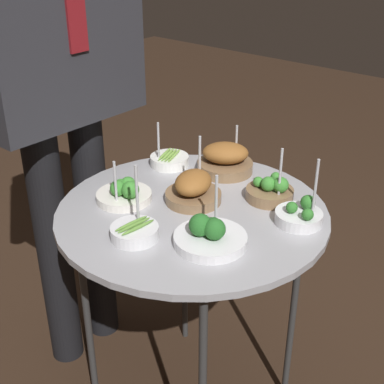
{
  "coord_description": "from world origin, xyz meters",
  "views": [
    {
      "loc": [
        -0.91,
        -0.77,
        1.38
      ],
      "look_at": [
        0.0,
        0.0,
        0.75
      ],
      "focal_mm": 50.0,
      "sensor_mm": 36.0,
      "label": 1
    }
  ],
  "objects_px": {
    "waiter_figure": "(50,33)",
    "bowl_asparagus_far_rim": "(135,231)",
    "bowl_broccoli_back_right": "(300,215)",
    "bowl_broccoli_front_center": "(210,235)",
    "bowl_asparagus_back_left": "(169,160)",
    "bowl_broccoli_front_left": "(271,191)",
    "bowl_broccoli_mid_right": "(124,193)",
    "bowl_roast_mid_left": "(225,160)",
    "serving_cart": "(192,225)",
    "bowl_roast_near_rim": "(193,189)"
  },
  "relations": [
    {
      "from": "bowl_broccoli_front_left",
      "to": "waiter_figure",
      "type": "bearing_deg",
      "value": 109.47
    },
    {
      "from": "bowl_asparagus_back_left",
      "to": "bowl_roast_mid_left",
      "type": "height_order",
      "value": "bowl_asparagus_back_left"
    },
    {
      "from": "bowl_broccoli_back_right",
      "to": "bowl_broccoli_front_left",
      "type": "relative_size",
      "value": 1.09
    },
    {
      "from": "serving_cart",
      "to": "bowl_asparagus_back_left",
      "type": "height_order",
      "value": "bowl_asparagus_back_left"
    },
    {
      "from": "bowl_broccoli_front_center",
      "to": "bowl_asparagus_back_left",
      "type": "xyz_separation_m",
      "value": [
        0.26,
        0.36,
        -0.01
      ]
    },
    {
      "from": "bowl_broccoli_front_left",
      "to": "bowl_broccoli_mid_right",
      "type": "bearing_deg",
      "value": 131.45
    },
    {
      "from": "serving_cart",
      "to": "bowl_broccoli_front_left",
      "type": "distance_m",
      "value": 0.23
    },
    {
      "from": "bowl_broccoli_front_left",
      "to": "bowl_broccoli_back_right",
      "type": "bearing_deg",
      "value": -115.06
    },
    {
      "from": "bowl_roast_near_rim",
      "to": "bowl_broccoli_front_center",
      "type": "bearing_deg",
      "value": -129.68
    },
    {
      "from": "bowl_roast_near_rim",
      "to": "waiter_figure",
      "type": "height_order",
      "value": "waiter_figure"
    },
    {
      "from": "bowl_asparagus_far_rim",
      "to": "waiter_figure",
      "type": "xyz_separation_m",
      "value": [
        0.16,
        0.46,
        0.37
      ]
    },
    {
      "from": "bowl_broccoli_back_right",
      "to": "bowl_roast_mid_left",
      "type": "height_order",
      "value": "bowl_broccoli_back_right"
    },
    {
      "from": "bowl_asparagus_back_left",
      "to": "bowl_broccoli_front_left",
      "type": "relative_size",
      "value": 0.88
    },
    {
      "from": "bowl_roast_mid_left",
      "to": "bowl_asparagus_back_left",
      "type": "bearing_deg",
      "value": 114.97
    },
    {
      "from": "bowl_roast_near_rim",
      "to": "bowl_roast_mid_left",
      "type": "distance_m",
      "value": 0.21
    },
    {
      "from": "bowl_broccoli_back_right",
      "to": "waiter_figure",
      "type": "height_order",
      "value": "waiter_figure"
    },
    {
      "from": "bowl_broccoli_back_right",
      "to": "bowl_roast_mid_left",
      "type": "distance_m",
      "value": 0.34
    },
    {
      "from": "waiter_figure",
      "to": "bowl_asparagus_far_rim",
      "type": "bearing_deg",
      "value": -108.81
    },
    {
      "from": "bowl_asparagus_back_left",
      "to": "bowl_roast_mid_left",
      "type": "distance_m",
      "value": 0.17
    },
    {
      "from": "bowl_broccoli_front_center",
      "to": "bowl_roast_near_rim",
      "type": "bearing_deg",
      "value": 50.32
    },
    {
      "from": "bowl_broccoli_back_right",
      "to": "waiter_figure",
      "type": "bearing_deg",
      "value": 102.13
    },
    {
      "from": "bowl_broccoli_back_right",
      "to": "bowl_asparagus_back_left",
      "type": "height_order",
      "value": "bowl_broccoli_back_right"
    },
    {
      "from": "bowl_broccoli_back_right",
      "to": "bowl_broccoli_front_left",
      "type": "bearing_deg",
      "value": 64.94
    },
    {
      "from": "serving_cart",
      "to": "waiter_figure",
      "type": "xyz_separation_m",
      "value": [
        -0.03,
        0.47,
        0.44
      ]
    },
    {
      "from": "serving_cart",
      "to": "bowl_broccoli_front_left",
      "type": "relative_size",
      "value": 4.42
    },
    {
      "from": "serving_cart",
      "to": "bowl_asparagus_far_rim",
      "type": "xyz_separation_m",
      "value": [
        -0.19,
        0.01,
        0.07
      ]
    },
    {
      "from": "bowl_roast_mid_left",
      "to": "bowl_roast_near_rim",
      "type": "bearing_deg",
      "value": -167.0
    },
    {
      "from": "serving_cart",
      "to": "bowl_broccoli_mid_right",
      "type": "xyz_separation_m",
      "value": [
        -0.08,
        0.17,
        0.07
      ]
    },
    {
      "from": "bowl_roast_near_rim",
      "to": "bowl_broccoli_mid_right",
      "type": "xyz_separation_m",
      "value": [
        -0.12,
        0.14,
        -0.01
      ]
    },
    {
      "from": "bowl_broccoli_back_right",
      "to": "bowl_broccoli_mid_right",
      "type": "distance_m",
      "value": 0.46
    },
    {
      "from": "serving_cart",
      "to": "bowl_asparagus_far_rim",
      "type": "bearing_deg",
      "value": 175.76
    },
    {
      "from": "bowl_asparagus_far_rim",
      "to": "bowl_asparagus_back_left",
      "type": "xyz_separation_m",
      "value": [
        0.35,
        0.21,
        -0.0
      ]
    },
    {
      "from": "bowl_asparagus_far_rim",
      "to": "serving_cart",
      "type": "bearing_deg",
      "value": -4.24
    },
    {
      "from": "bowl_broccoli_back_right",
      "to": "bowl_asparagus_far_rim",
      "type": "bearing_deg",
      "value": 140.12
    },
    {
      "from": "serving_cart",
      "to": "waiter_figure",
      "type": "bearing_deg",
      "value": 94.23
    },
    {
      "from": "bowl_roast_near_rim",
      "to": "serving_cart",
      "type": "bearing_deg",
      "value": -144.19
    },
    {
      "from": "bowl_roast_near_rim",
      "to": "bowl_asparagus_back_left",
      "type": "relative_size",
      "value": 1.22
    },
    {
      "from": "bowl_asparagus_far_rim",
      "to": "bowl_broccoli_front_left",
      "type": "distance_m",
      "value": 0.39
    },
    {
      "from": "bowl_roast_near_rim",
      "to": "bowl_roast_mid_left",
      "type": "xyz_separation_m",
      "value": [
        0.2,
        0.05,
        0.0
      ]
    },
    {
      "from": "bowl_broccoli_back_right",
      "to": "bowl_roast_mid_left",
      "type": "xyz_separation_m",
      "value": [
        0.12,
        0.32,
        0.02
      ]
    },
    {
      "from": "bowl_asparagus_far_rim",
      "to": "bowl_roast_mid_left",
      "type": "bearing_deg",
      "value": 7.67
    },
    {
      "from": "bowl_broccoli_front_center",
      "to": "bowl_roast_mid_left",
      "type": "relative_size",
      "value": 1.02
    },
    {
      "from": "bowl_broccoli_front_center",
      "to": "bowl_broccoli_front_left",
      "type": "xyz_separation_m",
      "value": [
        0.27,
        0.01,
        0.0
      ]
    },
    {
      "from": "serving_cart",
      "to": "bowl_roast_near_rim",
      "type": "distance_m",
      "value": 0.09
    },
    {
      "from": "bowl_broccoli_back_right",
      "to": "bowl_broccoli_mid_right",
      "type": "bearing_deg",
      "value": 115.87
    },
    {
      "from": "bowl_asparagus_back_left",
      "to": "bowl_broccoli_front_center",
      "type": "bearing_deg",
      "value": -125.79
    },
    {
      "from": "bowl_broccoli_mid_right",
      "to": "bowl_roast_near_rim",
      "type": "bearing_deg",
      "value": -50.61
    },
    {
      "from": "serving_cart",
      "to": "bowl_broccoli_front_center",
      "type": "relative_size",
      "value": 4.11
    },
    {
      "from": "bowl_roast_near_rim",
      "to": "bowl_asparagus_far_rim",
      "type": "height_order",
      "value": "bowl_asparagus_far_rim"
    },
    {
      "from": "serving_cart",
      "to": "bowl_roast_near_rim",
      "type": "relative_size",
      "value": 4.13
    }
  ]
}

